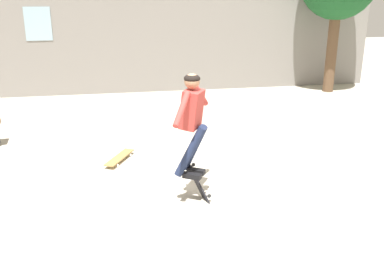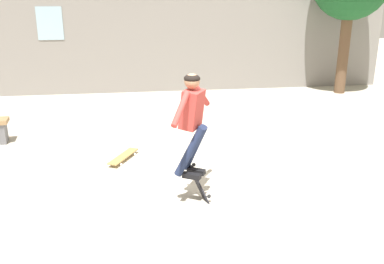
# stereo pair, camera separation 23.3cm
# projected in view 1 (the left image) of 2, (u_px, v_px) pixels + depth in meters

# --- Properties ---
(ground_plane) EXTENTS (40.00, 40.00, 0.00)m
(ground_plane) POSITION_uv_depth(u_px,v_px,m) (204.00, 204.00, 6.10)
(ground_plane) COLOR beige
(building_backdrop) EXTENTS (14.12, 0.52, 5.73)m
(building_backdrop) POSITION_uv_depth(u_px,v_px,m) (151.00, 6.00, 12.21)
(building_backdrop) COLOR gray
(building_backdrop) RESTS_ON ground_plane
(skater) EXTENTS (0.70, 1.12, 1.47)m
(skater) POSITION_uv_depth(u_px,v_px,m) (192.00, 116.00, 5.81)
(skater) COLOR #B23833
(skateboard_flipping) EXTENTS (0.33, 0.56, 0.75)m
(skateboard_flipping) POSITION_uv_depth(u_px,v_px,m) (197.00, 182.00, 6.23)
(skateboard_flipping) COLOR black
(skateboard_resting) EXTENTS (0.55, 0.82, 0.08)m
(skateboard_resting) POSITION_uv_depth(u_px,v_px,m) (119.00, 157.00, 7.59)
(skateboard_resting) COLOR #AD894C
(skateboard_resting) RESTS_ON ground_plane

